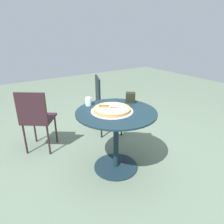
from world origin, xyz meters
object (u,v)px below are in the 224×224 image
object	(u,v)px
pizza_on_tray	(112,109)
napkin_dispenser	(130,97)
drinking_cup	(88,101)
patio_table	(116,129)
patio_chair_far	(105,101)
pizza_server	(108,106)
patio_chair_near	(36,117)

from	to	relation	value
pizza_on_tray	napkin_dispenser	distance (m)	0.35
drinking_cup	napkin_dispenser	bearing A→B (deg)	158.29
patio_table	pizza_on_tray	xyz separation A→B (m)	(0.03, -0.03, 0.22)
patio_chair_far	napkin_dispenser	bearing A→B (deg)	85.37
pizza_on_tray	napkin_dispenser	world-z (taller)	napkin_dispenser
patio_table	pizza_on_tray	world-z (taller)	pizza_on_tray
patio_table	pizza_server	xyz separation A→B (m)	(0.06, -0.06, 0.26)
patio_table	napkin_dispenser	size ratio (longest dim) A/B	7.21
pizza_server	drinking_cup	distance (m)	0.29
drinking_cup	napkin_dispenser	distance (m)	0.49
pizza_on_tray	patio_chair_near	xyz separation A→B (m)	(0.60, -0.82, -0.24)
napkin_dispenser	patio_table	bearing A→B (deg)	63.77
drinking_cup	patio_chair_far	size ratio (longest dim) A/B	0.10
pizza_server	patio_chair_near	bearing A→B (deg)	-54.22
patio_table	patio_chair_near	xyz separation A→B (m)	(0.63, -0.85, -0.01)
patio_table	napkin_dispenser	world-z (taller)	napkin_dispenser
drinking_cup	patio_chair_near	size ratio (longest dim) A/B	0.11
pizza_on_tray	pizza_server	xyz separation A→B (m)	(0.03, -0.03, 0.04)
drinking_cup	pizza_server	bearing A→B (deg)	109.85
drinking_cup	patio_chair_far	xyz separation A→B (m)	(-0.51, -0.49, -0.24)
pizza_server	drinking_cup	xyz separation A→B (m)	(0.10, -0.27, -0.01)
patio_table	pizza_on_tray	distance (m)	0.23
napkin_dispenser	patio_chair_far	world-z (taller)	patio_chair_far
napkin_dispenser	patio_chair_near	size ratio (longest dim) A/B	0.14
patio_chair_near	drinking_cup	bearing A→B (deg)	132.12
pizza_server	patio_chair_near	world-z (taller)	patio_chair_near
patio_chair_near	patio_chair_far	xyz separation A→B (m)	(-0.99, 0.03, 0.02)
pizza_on_tray	napkin_dispenser	xyz separation A→B (m)	(-0.33, -0.11, 0.04)
napkin_dispenser	patio_chair_near	distance (m)	1.20
patio_table	napkin_dispenser	bearing A→B (deg)	-154.47
pizza_on_tray	drinking_cup	bearing A→B (deg)	-66.94
patio_chair_near	patio_table	bearing A→B (deg)	126.68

